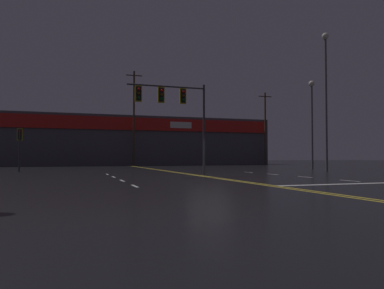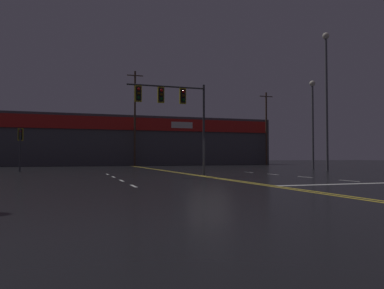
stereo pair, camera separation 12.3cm
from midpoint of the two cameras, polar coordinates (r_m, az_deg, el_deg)
name	(u,v)px [view 1 (the left image)]	position (r m, az deg, el deg)	size (l,w,h in m)	color
ground_plane	(209,177)	(21.89, 2.49, -4.97)	(200.00, 200.00, 0.00)	black
road_markings	(237,178)	(20.97, 6.71, -5.09)	(15.72, 60.00, 0.01)	gold
traffic_signal_median	(172,102)	(23.29, -3.21, 6.42)	(4.97, 0.36, 5.77)	#38383D
traffic_signal_corner_northwest	(20,140)	(32.93, -24.88, 0.66)	(0.42, 0.36, 3.47)	#38383D
streetlight_near_left	(326,85)	(33.50, 19.62, 8.55)	(0.56, 0.56, 11.59)	#59595E
streetlight_near_right	(312,112)	(38.36, 17.71, 4.77)	(0.56, 0.56, 8.63)	#59595E
building_backdrop	(122,141)	(57.38, -10.64, 0.46)	(43.96, 10.23, 7.02)	#4C4C51
utility_pole_row	(132,122)	(51.68, -9.14, 3.44)	(44.88, 0.26, 12.95)	#4C3828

